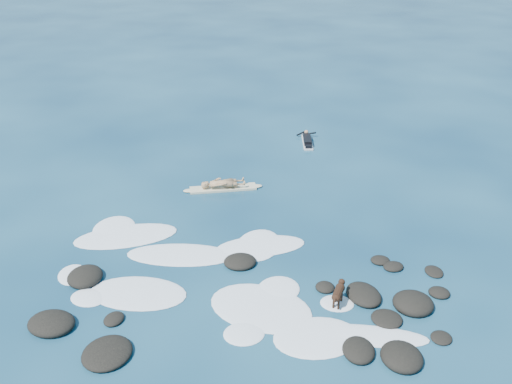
# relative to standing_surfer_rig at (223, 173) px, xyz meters

# --- Properties ---
(ground) EXTENTS (160.00, 160.00, 0.00)m
(ground) POSITION_rel_standing_surfer_rig_xyz_m (2.08, -5.85, -0.81)
(ground) COLOR #0A2642
(ground) RESTS_ON ground
(reef_rocks) EXTENTS (13.31, 6.95, 0.54)m
(reef_rocks) POSITION_rel_standing_surfer_rig_xyz_m (2.61, -8.47, -0.70)
(reef_rocks) COLOR black
(reef_rocks) RESTS_ON ground
(breaking_foam) EXTENTS (12.97, 7.82, 0.12)m
(breaking_foam) POSITION_rel_standing_surfer_rig_xyz_m (0.74, -6.68, -0.80)
(breaking_foam) COLOR white
(breaking_foam) RESTS_ON ground
(standing_surfer_rig) EXTENTS (3.55, 1.38, 2.05)m
(standing_surfer_rig) POSITION_rel_standing_surfer_rig_xyz_m (0.00, 0.00, 0.00)
(standing_surfer_rig) COLOR beige
(standing_surfer_rig) RESTS_ON ground
(paddling_surfer_rig) EXTENTS (1.10, 2.47, 0.43)m
(paddling_surfer_rig) POSITION_rel_standing_surfer_rig_xyz_m (3.60, 6.06, -0.66)
(paddling_surfer_rig) COLOR silver
(paddling_surfer_rig) RESTS_ON ground
(dog) EXTENTS (0.49, 1.18, 0.76)m
(dog) POSITION_rel_standing_surfer_rig_xyz_m (5.01, -7.75, -0.30)
(dog) COLOR black
(dog) RESTS_ON ground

